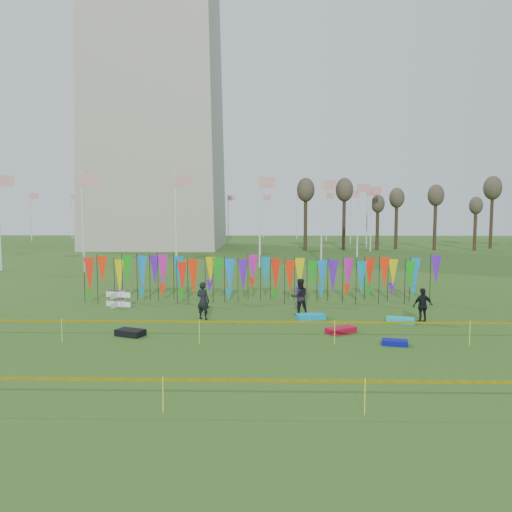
{
  "coord_description": "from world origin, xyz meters",
  "views": [
    {
      "loc": [
        0.64,
        -19.29,
        4.88
      ],
      "look_at": [
        0.07,
        6.0,
        2.59
      ],
      "focal_mm": 35.0,
      "sensor_mm": 36.0,
      "label": 1
    }
  ],
  "objects_px": {
    "person_right": "(423,306)",
    "kite_bag_black": "(130,333)",
    "person_left": "(203,301)",
    "box_kite": "(118,299)",
    "kite_bag_teal": "(400,320)",
    "kite_bag_blue": "(395,342)",
    "kite_bag_turquoise": "(311,317)",
    "person_mid": "(300,297)",
    "kite_bag_red": "(341,330)"
  },
  "relations": [
    {
      "from": "box_kite",
      "to": "kite_bag_red",
      "type": "relative_size",
      "value": 0.64
    },
    {
      "from": "person_mid",
      "to": "kite_bag_blue",
      "type": "bearing_deg",
      "value": 110.94
    },
    {
      "from": "box_kite",
      "to": "kite_bag_black",
      "type": "height_order",
      "value": "box_kite"
    },
    {
      "from": "kite_bag_red",
      "to": "kite_bag_teal",
      "type": "height_order",
      "value": "same"
    },
    {
      "from": "box_kite",
      "to": "person_right",
      "type": "bearing_deg",
      "value": -13.22
    },
    {
      "from": "person_right",
      "to": "kite_bag_turquoise",
      "type": "bearing_deg",
      "value": -19.73
    },
    {
      "from": "kite_bag_red",
      "to": "kite_bag_teal",
      "type": "xyz_separation_m",
      "value": [
        2.88,
        1.92,
        0.0
      ]
    },
    {
      "from": "person_mid",
      "to": "kite_bag_black",
      "type": "height_order",
      "value": "person_mid"
    },
    {
      "from": "person_mid",
      "to": "kite_bag_red",
      "type": "xyz_separation_m",
      "value": [
        1.44,
        -3.43,
        -0.75
      ]
    },
    {
      "from": "box_kite",
      "to": "kite_bag_teal",
      "type": "bearing_deg",
      "value": -13.75
    },
    {
      "from": "person_mid",
      "to": "kite_bag_red",
      "type": "bearing_deg",
      "value": 102.66
    },
    {
      "from": "person_left",
      "to": "kite_bag_blue",
      "type": "height_order",
      "value": "person_left"
    },
    {
      "from": "person_left",
      "to": "kite_bag_red",
      "type": "height_order",
      "value": "person_left"
    },
    {
      "from": "kite_bag_turquoise",
      "to": "kite_bag_red",
      "type": "distance_m",
      "value": 2.67
    },
    {
      "from": "person_right",
      "to": "kite_bag_turquoise",
      "type": "height_order",
      "value": "person_right"
    },
    {
      "from": "person_left",
      "to": "person_right",
      "type": "relative_size",
      "value": 1.11
    },
    {
      "from": "box_kite",
      "to": "kite_bag_teal",
      "type": "distance_m",
      "value": 13.84
    },
    {
      "from": "person_right",
      "to": "kite_bag_black",
      "type": "distance_m",
      "value": 12.41
    },
    {
      "from": "person_mid",
      "to": "person_right",
      "type": "distance_m",
      "value": 5.49
    },
    {
      "from": "person_mid",
      "to": "person_left",
      "type": "bearing_deg",
      "value": 3.06
    },
    {
      "from": "kite_bag_black",
      "to": "kite_bag_teal",
      "type": "xyz_separation_m",
      "value": [
        11.21,
        2.56,
        -0.01
      ]
    },
    {
      "from": "kite_bag_turquoise",
      "to": "kite_bag_red",
      "type": "height_order",
      "value": "kite_bag_turquoise"
    },
    {
      "from": "person_right",
      "to": "kite_bag_turquoise",
      "type": "xyz_separation_m",
      "value": [
        -4.81,
        0.65,
        -0.65
      ]
    },
    {
      "from": "person_right",
      "to": "person_left",
      "type": "bearing_deg",
      "value": -15.42
    },
    {
      "from": "kite_bag_red",
      "to": "box_kite",
      "type": "bearing_deg",
      "value": 153.77
    },
    {
      "from": "kite_bag_turquoise",
      "to": "kite_bag_red",
      "type": "relative_size",
      "value": 1.02
    },
    {
      "from": "box_kite",
      "to": "person_left",
      "type": "distance_m",
      "value": 5.5
    },
    {
      "from": "box_kite",
      "to": "person_mid",
      "type": "xyz_separation_m",
      "value": [
        9.12,
        -1.77,
        0.47
      ]
    },
    {
      "from": "person_left",
      "to": "kite_bag_blue",
      "type": "xyz_separation_m",
      "value": [
        7.55,
        -4.18,
        -0.76
      ]
    },
    {
      "from": "person_mid",
      "to": "kite_bag_red",
      "type": "distance_m",
      "value": 3.8
    },
    {
      "from": "person_right",
      "to": "kite_bag_black",
      "type": "relative_size",
      "value": 1.43
    },
    {
      "from": "box_kite",
      "to": "kite_bag_blue",
      "type": "height_order",
      "value": "box_kite"
    },
    {
      "from": "kite_bag_blue",
      "to": "person_mid",
      "type": "bearing_deg",
      "value": 121.07
    },
    {
      "from": "box_kite",
      "to": "kite_bag_blue",
      "type": "relative_size",
      "value": 0.85
    },
    {
      "from": "person_right",
      "to": "kite_bag_turquoise",
      "type": "relative_size",
      "value": 1.24
    },
    {
      "from": "person_right",
      "to": "kite_bag_teal",
      "type": "bearing_deg",
      "value": -17.49
    },
    {
      "from": "person_mid",
      "to": "person_right",
      "type": "relative_size",
      "value": 1.12
    },
    {
      "from": "person_mid",
      "to": "kite_bag_blue",
      "type": "height_order",
      "value": "person_mid"
    },
    {
      "from": "kite_bag_blue",
      "to": "kite_bag_turquoise",
      "type": "bearing_deg",
      "value": 122.4
    },
    {
      "from": "kite_bag_red",
      "to": "kite_bag_teal",
      "type": "relative_size",
      "value": 1.04
    },
    {
      "from": "kite_bag_turquoise",
      "to": "kite_bag_teal",
      "type": "distance_m",
      "value": 3.92
    },
    {
      "from": "kite_bag_turquoise",
      "to": "kite_bag_blue",
      "type": "height_order",
      "value": "kite_bag_turquoise"
    },
    {
      "from": "kite_bag_teal",
      "to": "person_mid",
      "type": "bearing_deg",
      "value": 160.67
    },
    {
      "from": "person_mid",
      "to": "kite_bag_black",
      "type": "distance_m",
      "value": 8.04
    },
    {
      "from": "box_kite",
      "to": "person_right",
      "type": "distance_m",
      "value": 14.77
    },
    {
      "from": "person_left",
      "to": "kite_bag_black",
      "type": "height_order",
      "value": "person_left"
    },
    {
      "from": "person_mid",
      "to": "kite_bag_teal",
      "type": "relative_size",
      "value": 1.47
    },
    {
      "from": "person_mid",
      "to": "kite_bag_turquoise",
      "type": "height_order",
      "value": "person_mid"
    },
    {
      "from": "kite_bag_black",
      "to": "kite_bag_turquoise",
      "type": "bearing_deg",
      "value": 23.06
    },
    {
      "from": "person_right",
      "to": "person_mid",
      "type": "bearing_deg",
      "value": -29.03
    }
  ]
}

